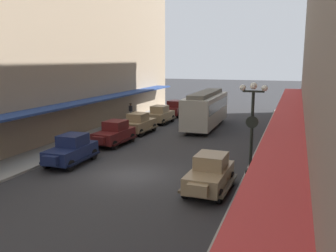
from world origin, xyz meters
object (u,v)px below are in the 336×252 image
(parked_car_2, at_px, (139,123))
(lamp_post_with_clock, at_px, (252,127))
(parked_car_1, at_px, (114,133))
(parked_car_5, at_px, (176,108))
(fire_hydrant, at_px, (88,138))
(parked_car_3, at_px, (210,173))
(streetcar, at_px, (206,108))
(pedestrian_1, at_px, (291,153))
(parked_car_4, at_px, (71,149))
(pedestrian_0, at_px, (131,111))
(pedestrian_3, at_px, (280,128))
(parked_car_0, at_px, (160,114))

(parked_car_2, relative_size, lamp_post_with_clock, 0.84)
(parked_car_1, distance_m, parked_car_2, 4.65)
(parked_car_5, bearing_deg, parked_car_2, -89.71)
(parked_car_2, bearing_deg, fire_hydrant, -108.58)
(parked_car_3, height_order, streetcar, streetcar)
(lamp_post_with_clock, relative_size, pedestrian_1, 3.09)
(parked_car_3, xyz_separation_m, lamp_post_with_clock, (1.71, 2.13, 2.04))
(parked_car_4, height_order, lamp_post_with_clock, lamp_post_with_clock)
(parked_car_5, bearing_deg, fire_hydrant, -96.39)
(parked_car_3, relative_size, lamp_post_with_clock, 0.83)
(pedestrian_0, bearing_deg, parked_car_2, -58.66)
(parked_car_2, bearing_deg, lamp_post_with_clock, -41.93)
(parked_car_5, xyz_separation_m, pedestrian_0, (-3.68, -4.35, 0.07))
(parked_car_4, height_order, streetcar, streetcar)
(parked_car_2, bearing_deg, parked_car_1, -90.01)
(pedestrian_1, bearing_deg, parked_car_3, -126.15)
(parked_car_1, distance_m, parked_car_4, 5.51)
(lamp_post_with_clock, bearing_deg, pedestrian_3, 84.88)
(parked_car_2, bearing_deg, parked_car_0, 90.44)
(parked_car_4, distance_m, lamp_post_with_clock, 11.18)
(parked_car_0, relative_size, parked_car_4, 1.00)
(lamp_post_with_clock, xyz_separation_m, fire_hydrant, (-12.75, 4.31, -2.42))
(fire_hydrant, bearing_deg, parked_car_0, 80.64)
(fire_hydrant, distance_m, pedestrian_3, 15.29)
(parked_car_3, xyz_separation_m, pedestrian_3, (2.70, 13.14, 0.05))
(parked_car_1, relative_size, pedestrian_1, 2.58)
(parked_car_3, distance_m, parked_car_4, 9.44)
(parked_car_0, relative_size, pedestrian_1, 2.57)
(parked_car_0, relative_size, parked_car_3, 1.00)
(parked_car_2, relative_size, pedestrian_3, 2.63)
(parked_car_3, xyz_separation_m, parked_car_4, (-9.28, 1.76, 0.00))
(pedestrian_1, bearing_deg, parked_car_4, -165.55)
(parked_car_4, xyz_separation_m, pedestrian_0, (-3.65, 16.30, 0.07))
(pedestrian_3, bearing_deg, streetcar, 153.76)
(parked_car_0, height_order, parked_car_3, same)
(parked_car_2, distance_m, parked_car_3, 15.05)
(parked_car_0, bearing_deg, pedestrian_3, -19.49)
(pedestrian_1, bearing_deg, fire_hydrant, 174.89)
(pedestrian_0, xyz_separation_m, pedestrian_3, (15.63, -4.92, -0.02))
(streetcar, bearing_deg, parked_car_5, 130.40)
(pedestrian_3, bearing_deg, parked_car_0, 160.51)
(fire_hydrant, bearing_deg, pedestrian_3, 26.02)
(parked_car_0, distance_m, parked_car_2, 5.45)
(parked_car_3, bearing_deg, parked_car_2, 127.64)
(parked_car_1, bearing_deg, parked_car_4, -90.86)
(parked_car_0, distance_m, pedestrian_3, 12.66)
(parked_car_1, xyz_separation_m, fire_hydrant, (-1.84, -0.83, -0.38))
(parked_car_2, xyz_separation_m, streetcar, (4.90, 4.67, 0.96))
(pedestrian_1, bearing_deg, pedestrian_0, 142.18)
(fire_hydrant, bearing_deg, lamp_post_with_clock, -18.69)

